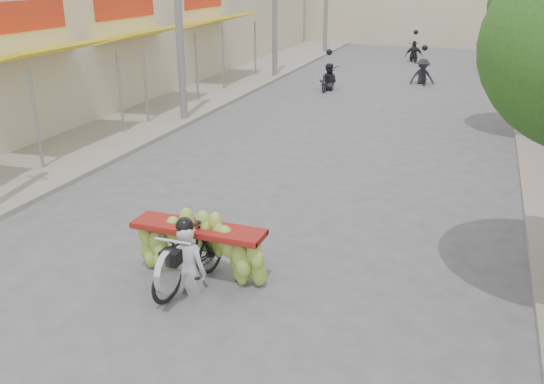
# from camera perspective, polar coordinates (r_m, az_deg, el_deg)

# --- Properties ---
(ground) EXTENTS (120.00, 120.00, 0.00)m
(ground) POSITION_cam_1_polar(r_m,az_deg,el_deg) (7.74, -15.53, -17.74)
(ground) COLOR #5A595F
(ground) RESTS_ON ground
(sidewalk_left) EXTENTS (4.00, 60.00, 0.12)m
(sidewalk_left) POSITION_cam_1_polar(r_m,az_deg,el_deg) (23.01, -8.67, 9.13)
(sidewalk_left) COLOR gray
(sidewalk_left) RESTS_ON ground
(shophouse_row_left) EXTENTS (9.77, 40.00, 6.00)m
(shophouse_row_left) POSITION_cam_1_polar(r_m,az_deg,el_deg) (24.58, -20.95, 15.72)
(shophouse_row_left) COLOR beige
(shophouse_row_left) RESTS_ON ground
(banana_motorbike) EXTENTS (2.21, 1.92, 2.09)m
(banana_motorbike) POSITION_cam_1_polar(r_m,az_deg,el_deg) (9.23, -7.92, -5.20)
(banana_motorbike) COLOR black
(banana_motorbike) RESTS_ON ground
(bg_motorbike_a) EXTENTS (0.80, 1.69, 1.95)m
(bg_motorbike_a) POSITION_cam_1_polar(r_m,az_deg,el_deg) (24.75, 5.62, 11.69)
(bg_motorbike_a) COLOR black
(bg_motorbike_a) RESTS_ON ground
(bg_motorbike_b) EXTENTS (1.17, 1.68, 1.95)m
(bg_motorbike_b) POSITION_cam_1_polar(r_m,az_deg,el_deg) (26.82, 14.76, 12.11)
(bg_motorbike_b) COLOR black
(bg_motorbike_b) RESTS_ON ground
(bg_motorbike_c) EXTENTS (1.10, 1.82, 1.95)m
(bg_motorbike_c) POSITION_cam_1_polar(r_m,az_deg,el_deg) (33.59, 13.94, 13.76)
(bg_motorbike_c) COLOR black
(bg_motorbike_c) RESTS_ON ground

